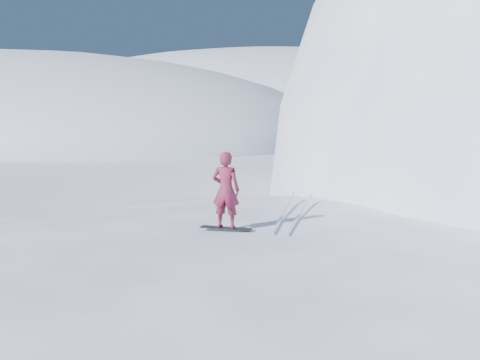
# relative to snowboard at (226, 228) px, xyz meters

# --- Properties ---
(near_ridge) EXTENTS (36.00, 28.00, 4.80)m
(near_ridge) POSITION_rel_snowboard_xyz_m (4.08, 0.17, -2.41)
(near_ridge) COLOR white
(near_ridge) RESTS_ON ground
(far_ridge_c) EXTENTS (140.00, 90.00, 36.00)m
(far_ridge_c) POSITION_rel_snowboard_xyz_m (-36.92, 107.17, -2.41)
(far_ridge_c) COLOR white
(far_ridge_c) RESTS_ON ground
(wind_bumps) EXTENTS (16.00, 14.40, 1.00)m
(wind_bumps) POSITION_rel_snowboard_xyz_m (2.52, -0.72, -2.41)
(wind_bumps) COLOR white
(wind_bumps) RESTS_ON ground
(snowboard) EXTENTS (1.35, 0.36, 0.02)m
(snowboard) POSITION_rel_snowboard_xyz_m (0.00, 0.00, 0.00)
(snowboard) COLOR black
(snowboard) RESTS_ON near_ridge
(snowboarder) EXTENTS (0.74, 0.52, 1.93)m
(snowboarder) POSITION_rel_snowboard_xyz_m (0.00, 0.00, 0.97)
(snowboarder) COLOR maroon
(snowboarder) RESTS_ON snowboard
(board_tracks) EXTENTS (1.48, 5.95, 0.04)m
(board_tracks) POSITION_rel_snowboard_xyz_m (1.00, 2.83, 0.01)
(board_tracks) COLOR silver
(board_tracks) RESTS_ON ground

